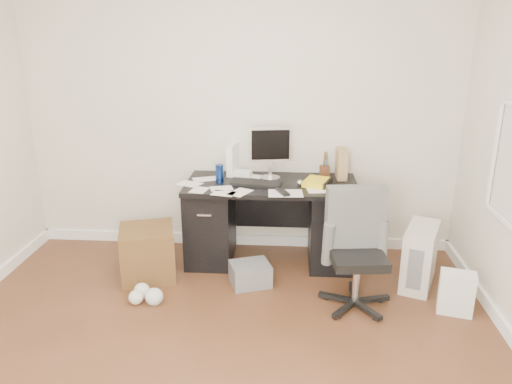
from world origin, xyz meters
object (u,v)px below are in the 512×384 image
desk (271,220)px  office_chair (358,251)px  keyboard (256,183)px  wicker_basket (148,253)px  pc_tower (420,256)px  lcd_monitor (270,153)px

desk → office_chair: 1.01m
desk → office_chair: office_chair is taller
keyboard → wicker_basket: keyboard is taller
office_chair → keyboard: bearing=133.9°
pc_tower → wicker_basket: bearing=-158.0°
desk → keyboard: 0.39m
office_chair → pc_tower: size_ratio=1.80×
desk → keyboard: (-0.13, -0.07, 0.36)m
office_chair → desk: bearing=126.1°
pc_tower → wicker_basket: pc_tower is taller
desk → wicker_basket: size_ratio=3.39×
office_chair → pc_tower: bearing=27.6°
desk → wicker_basket: bearing=-159.7°
office_chair → wicker_basket: size_ratio=2.08×
lcd_monitor → keyboard: 0.32m
desk → lcd_monitor: size_ratio=3.11×
office_chair → pc_tower: 0.71m
lcd_monitor → wicker_basket: bearing=-163.2°
lcd_monitor → desk: bearing=-90.7°
office_chair → pc_tower: (0.56, 0.38, -0.20)m
keyboard → office_chair: bearing=-30.6°
lcd_monitor → wicker_basket: 1.37m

